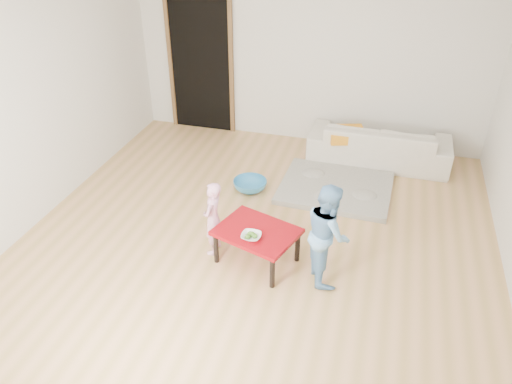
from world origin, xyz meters
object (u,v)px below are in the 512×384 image
at_px(sofa, 379,143).
at_px(basin, 250,185).
at_px(bowl, 251,236).
at_px(child_pink, 213,219).
at_px(red_table, 257,246).
at_px(child_blue, 328,233).

distance_m(sofa, basin, 1.92).
height_order(bowl, basin, bowl).
xyz_separation_m(bowl, child_pink, (-0.46, 0.18, 0.00)).
relative_size(sofa, bowl, 9.78).
xyz_separation_m(sofa, red_table, (-1.02, -2.52, -0.08)).
bearing_deg(red_table, bowl, -97.10).
height_order(sofa, bowl, sofa).
distance_m(red_table, basin, 1.40).
height_order(sofa, child_blue, child_blue).
bearing_deg(sofa, red_table, 68.45).
bearing_deg(red_table, child_blue, -2.95).
xyz_separation_m(sofa, bowl, (-1.04, -2.66, 0.13)).
xyz_separation_m(sofa, child_blue, (-0.33, -2.56, 0.24)).
bearing_deg(bowl, red_table, 82.90).
bearing_deg(sofa, basin, 39.69).
bearing_deg(child_pink, red_table, 87.03).
bearing_deg(sofa, child_blue, 83.25).
xyz_separation_m(red_table, bowl, (-0.02, -0.14, 0.22)).
relative_size(red_table, child_blue, 0.75).
xyz_separation_m(child_pink, child_blue, (1.17, -0.08, 0.11)).
bearing_deg(child_blue, red_table, 65.29).
relative_size(child_pink, basin, 1.94).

